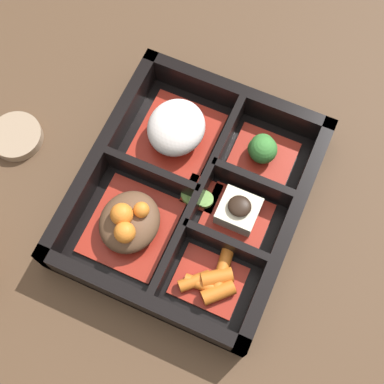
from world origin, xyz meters
name	(u,v)px	position (x,y,z in m)	size (l,w,h in m)	color
ground_plane	(192,200)	(0.00, 0.00, 0.00)	(3.00, 3.00, 0.00)	#4C3523
bento_base	(192,198)	(0.00, 0.00, 0.01)	(0.26, 0.23, 0.01)	black
bento_rim	(195,194)	(0.00, 0.00, 0.02)	(0.26, 0.23, 0.05)	black
bowl_stew	(129,223)	(-0.06, 0.04, 0.03)	(0.10, 0.09, 0.05)	maroon
bowl_rice	(176,129)	(0.06, 0.04, 0.03)	(0.10, 0.09, 0.05)	maroon
bowl_carrots	(211,281)	(-0.08, -0.06, 0.02)	(0.07, 0.07, 0.02)	maroon
bowl_tofu	(237,214)	(0.00, -0.05, 0.02)	(0.05, 0.07, 0.04)	maroon
bowl_greens	(262,150)	(0.08, -0.05, 0.03)	(0.06, 0.07, 0.04)	maroon
bowl_pickles	(200,195)	(0.00, -0.01, 0.02)	(0.04, 0.04, 0.01)	maroon
sauce_dish	(16,136)	(-0.01, 0.21, 0.01)	(0.06, 0.06, 0.01)	gray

